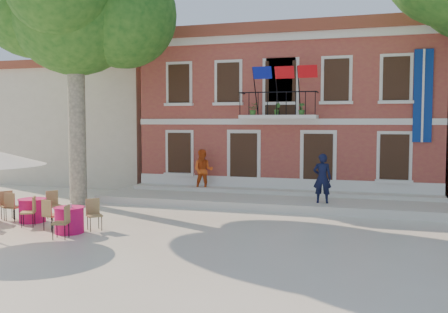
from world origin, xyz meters
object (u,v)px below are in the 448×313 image
plane_tree_west (75,9)px  pedestrian_orange (203,170)px  cafe_table_0 (32,209)px  pedestrian_navy (322,178)px  cafe_table_1 (69,219)px

plane_tree_west → pedestrian_orange: (4.23, 3.03, -6.49)m
plane_tree_west → pedestrian_orange: plane_tree_west is taller
plane_tree_west → cafe_table_0: (0.57, -3.54, -7.26)m
plane_tree_west → pedestrian_navy: bearing=8.0°
cafe_table_0 → cafe_table_1: 2.37m
pedestrian_navy → cafe_table_0: bearing=25.6°
cafe_table_0 → plane_tree_west: bearing=99.2°
plane_tree_west → pedestrian_orange: size_ratio=5.79×
plane_tree_west → cafe_table_1: (2.70, -4.59, -7.26)m
pedestrian_orange → cafe_table_1: 7.81m
cafe_table_0 → cafe_table_1: size_ratio=1.03×
plane_tree_west → pedestrian_navy: (9.49, 1.33, -6.47)m
plane_tree_west → cafe_table_1: plane_tree_west is taller
pedestrian_orange → cafe_table_0: bearing=-130.1°
pedestrian_navy → cafe_table_1: size_ratio=1.01×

